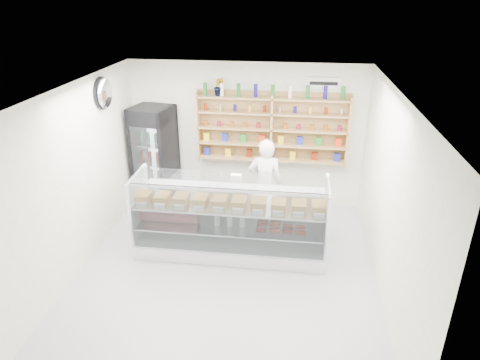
# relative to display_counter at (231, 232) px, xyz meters

# --- Properties ---
(room) EXTENTS (5.00, 5.00, 5.00)m
(room) POSITION_rel_display_counter_xyz_m (0.02, -0.58, 1.04)
(room) COLOR #A4A4A8
(room) RESTS_ON ground
(display_counter) EXTENTS (3.07, 0.92, 1.33)m
(display_counter) POSITION_rel_display_counter_xyz_m (0.00, 0.00, 0.00)
(display_counter) COLOR white
(display_counter) RESTS_ON floor
(shop_worker) EXTENTS (0.61, 0.41, 1.66)m
(shop_worker) POSITION_rel_display_counter_xyz_m (0.48, 0.98, 0.47)
(shop_worker) COLOR white
(shop_worker) RESTS_ON floor
(drinks_cooler) EXTENTS (0.85, 0.83, 2.00)m
(drinks_cooler) POSITION_rel_display_counter_xyz_m (-1.72, 1.54, 0.64)
(drinks_cooler) COLOR black
(drinks_cooler) RESTS_ON floor
(wall_shelving) EXTENTS (2.84, 0.28, 1.33)m
(wall_shelving) POSITION_rel_display_counter_xyz_m (0.52, 1.76, 1.23)
(wall_shelving) COLOR #A8864F
(wall_shelving) RESTS_ON back_wall
(potted_plant) EXTENTS (0.19, 0.16, 0.34)m
(potted_plant) POSITION_rel_display_counter_xyz_m (-0.47, 1.76, 2.00)
(potted_plant) COLOR #1E6626
(potted_plant) RESTS_ON wall_shelving
(security_mirror) EXTENTS (0.15, 0.50, 0.50)m
(security_mirror) POSITION_rel_display_counter_xyz_m (-2.15, 0.62, 2.09)
(security_mirror) COLOR silver
(security_mirror) RESTS_ON left_wall
(wall_sign) EXTENTS (0.62, 0.03, 0.20)m
(wall_sign) POSITION_rel_display_counter_xyz_m (1.42, 1.89, 2.09)
(wall_sign) COLOR white
(wall_sign) RESTS_ON back_wall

